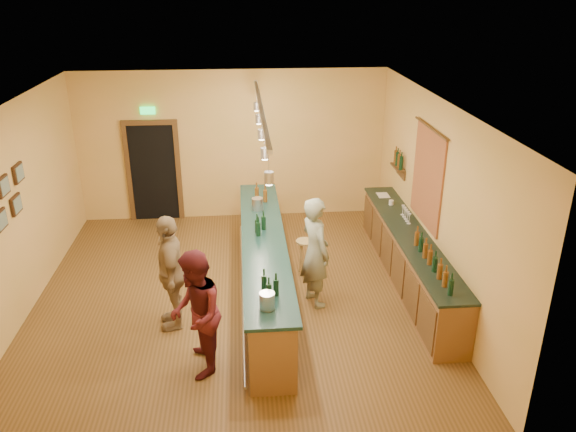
{
  "coord_description": "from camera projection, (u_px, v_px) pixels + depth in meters",
  "views": [
    {
      "loc": [
        0.17,
        -8.15,
        4.86
      ],
      "look_at": [
        0.9,
        0.2,
        1.33
      ],
      "focal_mm": 35.0,
      "sensor_mm": 36.0,
      "label": 1
    }
  ],
  "objects": [
    {
      "name": "bar_stool",
      "position": [
        305.0,
        248.0,
        9.83
      ],
      "size": [
        0.32,
        0.32,
        0.67
      ],
      "rotation": [
        0.0,
        0.0,
        0.04
      ],
      "color": "olive",
      "rests_on": "floor"
    },
    {
      "name": "bartender",
      "position": [
        315.0,
        252.0,
        8.83
      ],
      "size": [
        0.65,
        0.78,
        1.82
      ],
      "primitive_type": "imported",
      "rotation": [
        0.0,
        0.0,
        1.96
      ],
      "color": "gray",
      "rests_on": "floor"
    },
    {
      "name": "tasting_bar",
      "position": [
        264.0,
        262.0,
        9.15
      ],
      "size": [
        0.73,
        5.1,
        1.38
      ],
      "color": "brown",
      "rests_on": "floor"
    },
    {
      "name": "wall_front",
      "position": [
        230.0,
        339.0,
        5.52
      ],
      "size": [
        6.5,
        0.02,
        3.2
      ],
      "primitive_type": "cube",
      "color": "gold",
      "rests_on": "floor"
    },
    {
      "name": "ceiling",
      "position": [
        227.0,
        104.0,
        8.11
      ],
      "size": [
        6.5,
        7.0,
        0.02
      ],
      "primitive_type": "cube",
      "color": "silver",
      "rests_on": "wall_back"
    },
    {
      "name": "wall_left",
      "position": [
        16.0,
        214.0,
        8.47
      ],
      "size": [
        0.02,
        7.0,
        3.2
      ],
      "primitive_type": "cube",
      "color": "gold",
      "rests_on": "floor"
    },
    {
      "name": "customer_b",
      "position": [
        171.0,
        272.0,
        8.25
      ],
      "size": [
        0.54,
        1.09,
        1.79
      ],
      "primitive_type": "imported",
      "rotation": [
        0.0,
        0.0,
        -1.47
      ],
      "color": "#997A51",
      "rests_on": "floor"
    },
    {
      "name": "customer_a",
      "position": [
        196.0,
        314.0,
        7.24
      ],
      "size": [
        0.71,
        0.89,
        1.75
      ],
      "primitive_type": "imported",
      "rotation": [
        0.0,
        0.0,
        -1.51
      ],
      "color": "#59191E",
      "rests_on": "floor"
    },
    {
      "name": "floor",
      "position": [
        235.0,
        296.0,
        9.35
      ],
      "size": [
        7.0,
        7.0,
        0.0
      ],
      "primitive_type": "plane",
      "color": "brown",
      "rests_on": "ground"
    },
    {
      "name": "tapestry",
      "position": [
        427.0,
        178.0,
        9.26
      ],
      "size": [
        0.03,
        1.4,
        1.6
      ],
      "primitive_type": "cube",
      "color": "maroon",
      "rests_on": "wall_right"
    },
    {
      "name": "wall_back",
      "position": [
        233.0,
        146.0,
        11.94
      ],
      "size": [
        6.5,
        0.02,
        3.2
      ],
      "primitive_type": "cube",
      "color": "gold",
      "rests_on": "floor"
    },
    {
      "name": "back_counter",
      "position": [
        409.0,
        258.0,
        9.56
      ],
      "size": [
        0.6,
        4.55,
        1.27
      ],
      "color": "brown",
      "rests_on": "floor"
    },
    {
      "name": "doorway",
      "position": [
        154.0,
        170.0,
        11.97
      ],
      "size": [
        1.15,
        0.09,
        2.48
      ],
      "color": "black",
      "rests_on": "wall_back"
    },
    {
      "name": "wall_right",
      "position": [
        435.0,
        200.0,
        8.99
      ],
      "size": [
        0.02,
        7.0,
        3.2
      ],
      "primitive_type": "cube",
      "color": "gold",
      "rests_on": "floor"
    },
    {
      "name": "bottle_shelf",
      "position": [
        399.0,
        161.0,
        10.7
      ],
      "size": [
        0.17,
        0.55,
        0.54
      ],
      "color": "#432314",
      "rests_on": "wall_right"
    },
    {
      "name": "pendant_track",
      "position": [
        261.0,
        119.0,
        8.23
      ],
      "size": [
        0.11,
        4.6,
        0.5
      ],
      "color": "silver",
      "rests_on": "ceiling"
    }
  ]
}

